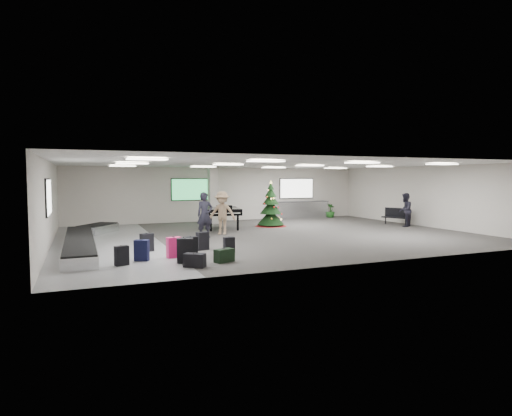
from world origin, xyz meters
name	(u,v)px	position (x,y,z in m)	size (l,w,h in m)	color
ground	(270,235)	(0.00, 0.00, 0.00)	(18.00, 18.00, 0.00)	#33302F
room_envelope	(257,183)	(-0.38, 0.67, 2.33)	(18.02, 14.02, 3.21)	beige
baggage_carousel	(84,240)	(-7.84, -0.08, 0.21)	(2.28, 9.71, 0.43)	silver
service_counter	(299,210)	(5.00, 6.65, 0.55)	(4.05, 0.65, 1.08)	silver
suitcase_0	(185,251)	(-5.05, -4.88, 0.37)	(0.52, 0.35, 0.77)	black
suitcase_1	(191,247)	(-4.68, -4.08, 0.34)	(0.44, 0.24, 0.70)	black
pink_suitcase	(174,248)	(-5.20, -3.94, 0.33)	(0.46, 0.32, 0.69)	#FF2173
suitcase_3	(203,241)	(-3.93, -2.81, 0.32)	(0.48, 0.34, 0.66)	black
navy_suitcase	(142,250)	(-6.22, -4.07, 0.33)	(0.49, 0.40, 0.67)	black
suitcase_5	(122,256)	(-6.86, -4.56, 0.29)	(0.43, 0.31, 0.60)	black
green_duffel	(224,255)	(-3.91, -5.20, 0.20)	(0.67, 0.50, 0.42)	black
suitcase_7	(229,245)	(-3.25, -3.71, 0.27)	(0.39, 0.22, 0.56)	black
suitcase_8	(147,243)	(-5.83, -2.42, 0.32)	(0.49, 0.37, 0.66)	black
black_duffel	(195,260)	(-4.93, -5.59, 0.20)	(0.68, 0.61, 0.41)	black
christmas_tree	(271,211)	(1.45, 3.16, 0.83)	(1.71, 1.71, 2.44)	maroon
grand_piano	(222,212)	(-1.36, 2.86, 0.89)	(2.01, 2.43, 1.25)	black
bench	(397,215)	(8.17, 1.16, 0.52)	(1.06, 1.52, 0.92)	black
traveler_a	(205,215)	(-2.99, 0.23, 0.98)	(0.71, 0.47, 1.96)	black
traveler_b	(222,213)	(-1.97, 0.99, 0.98)	(1.27, 0.73, 1.96)	#9C7E60
traveler_bench	(405,210)	(7.89, 0.22, 0.89)	(0.86, 0.67, 1.78)	black
potted_plant_left	(275,215)	(2.88, 5.76, 0.35)	(0.39, 0.31, 0.71)	#174215
potted_plant_right	(331,211)	(7.17, 6.27, 0.45)	(0.50, 0.50, 0.90)	#174215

